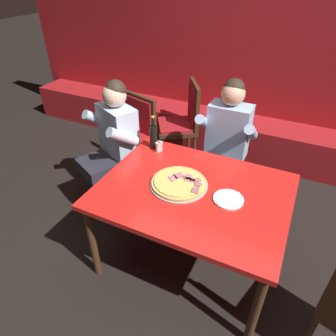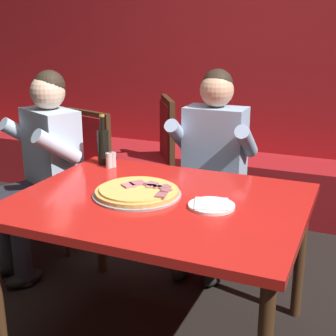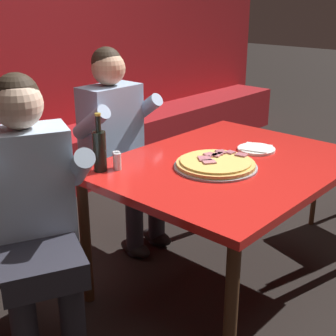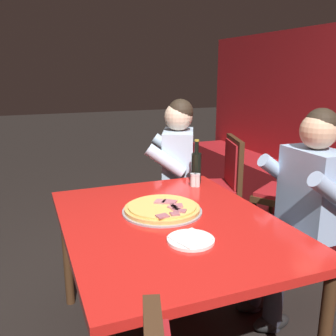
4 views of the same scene
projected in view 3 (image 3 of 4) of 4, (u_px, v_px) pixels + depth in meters
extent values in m
plane|color=black|center=(223.00, 283.00, 2.71)|extent=(24.00, 24.00, 0.00)
cube|color=#A3191E|center=(6.00, 77.00, 3.74)|extent=(6.80, 0.16, 1.90)
cube|color=#A3191E|center=(37.00, 170.00, 3.79)|extent=(6.46, 0.48, 0.46)
cylinder|color=#422816|center=(230.00, 319.00, 1.87)|extent=(0.06, 0.06, 0.71)
cylinder|color=#422816|center=(86.00, 242.00, 2.45)|extent=(0.06, 0.06, 0.71)
cylinder|color=#422816|center=(223.00, 178.00, 3.29)|extent=(0.06, 0.06, 0.71)
cube|color=red|center=(229.00, 165.00, 2.45)|extent=(1.34, 1.04, 0.04)
cylinder|color=#9E9EA3|center=(215.00, 166.00, 2.36)|extent=(0.42, 0.42, 0.01)
cylinder|color=#DBA856|center=(215.00, 164.00, 2.36)|extent=(0.40, 0.40, 0.02)
cylinder|color=#E5BC5B|center=(215.00, 161.00, 2.35)|extent=(0.36, 0.36, 0.01)
cube|color=#B76670|center=(210.00, 155.00, 2.42)|extent=(0.07, 0.07, 0.01)
cube|color=#A85B66|center=(230.00, 152.00, 2.46)|extent=(0.05, 0.05, 0.01)
cube|color=#A85B66|center=(241.00, 155.00, 2.42)|extent=(0.05, 0.06, 0.01)
cube|color=#B76670|center=(205.00, 159.00, 2.36)|extent=(0.09, 0.10, 0.01)
cube|color=#B76670|center=(219.00, 154.00, 2.44)|extent=(0.06, 0.06, 0.01)
cube|color=#C6757A|center=(216.00, 155.00, 2.41)|extent=(0.06, 0.06, 0.01)
cube|color=#A85B66|center=(220.00, 152.00, 2.46)|extent=(0.07, 0.07, 0.01)
cube|color=#C6757A|center=(209.00, 162.00, 2.32)|extent=(0.08, 0.08, 0.01)
cylinder|color=white|center=(256.00, 149.00, 2.62)|extent=(0.21, 0.21, 0.01)
cube|color=white|center=(256.00, 148.00, 2.61)|extent=(0.19, 0.19, 0.01)
cylinder|color=black|center=(100.00, 152.00, 2.29)|extent=(0.07, 0.07, 0.20)
cylinder|color=black|center=(98.00, 124.00, 2.24)|extent=(0.03, 0.03, 0.08)
cylinder|color=#B29933|center=(98.00, 114.00, 2.22)|extent=(0.03, 0.03, 0.01)
cylinder|color=silver|center=(118.00, 163.00, 2.32)|extent=(0.04, 0.04, 0.07)
cylinder|color=silver|center=(118.00, 165.00, 2.33)|extent=(0.03, 0.03, 0.04)
cylinder|color=silver|center=(117.00, 155.00, 2.31)|extent=(0.04, 0.04, 0.01)
cylinder|color=silver|center=(117.00, 161.00, 2.35)|extent=(0.04, 0.04, 0.07)
cylinder|color=#516B33|center=(117.00, 164.00, 2.35)|extent=(0.03, 0.03, 0.04)
cylinder|color=silver|center=(116.00, 153.00, 2.33)|extent=(0.04, 0.04, 0.01)
ellipsoid|color=black|center=(135.00, 248.00, 2.99)|extent=(0.11, 0.24, 0.09)
ellipsoid|color=black|center=(157.00, 237.00, 3.13)|extent=(0.11, 0.24, 0.09)
cylinder|color=#282833|center=(135.00, 222.00, 2.93)|extent=(0.11, 0.11, 0.43)
cylinder|color=#282833|center=(156.00, 212.00, 3.07)|extent=(0.11, 0.11, 0.43)
cube|color=#282833|center=(134.00, 173.00, 2.96)|extent=(0.34, 0.40, 0.12)
cube|color=#9EBCE0|center=(111.00, 126.00, 2.99)|extent=(0.38, 0.22, 0.52)
cylinder|color=#9EBCE0|center=(91.00, 123.00, 2.76)|extent=(0.09, 0.30, 0.25)
cylinder|color=#9EBCE0|center=(144.00, 110.00, 3.07)|extent=(0.09, 0.30, 0.25)
sphere|color=#D6A884|center=(108.00, 68.00, 2.86)|extent=(0.21, 0.21, 0.21)
sphere|color=#2D2319|center=(106.00, 62.00, 2.86)|extent=(0.19, 0.19, 0.19)
cylinder|color=#422816|center=(27.00, 212.00, 3.09)|extent=(0.04, 0.04, 0.44)
cylinder|color=#422816|center=(314.00, 196.00, 3.33)|extent=(0.04, 0.04, 0.45)
cylinder|color=#422816|center=(25.00, 283.00, 2.32)|extent=(0.04, 0.04, 0.45)
cylinder|color=#422816|center=(6.00, 250.00, 2.62)|extent=(0.04, 0.04, 0.45)
cylinder|color=#282833|center=(26.00, 336.00, 1.96)|extent=(0.11, 0.11, 0.43)
cylinder|color=#282833|center=(73.00, 323.00, 2.03)|extent=(0.11, 0.11, 0.43)
cube|color=#282833|center=(40.00, 261.00, 1.98)|extent=(0.48, 0.51, 0.12)
cube|color=silver|center=(27.00, 186.00, 2.06)|extent=(0.44, 0.36, 0.52)
cylinder|color=silver|center=(79.00, 168.00, 2.04)|extent=(0.21, 0.31, 0.25)
sphere|color=beige|center=(18.00, 104.00, 1.93)|extent=(0.21, 0.21, 0.21)
sphere|color=#2D2319|center=(16.00, 95.00, 1.93)|extent=(0.19, 0.19, 0.19)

